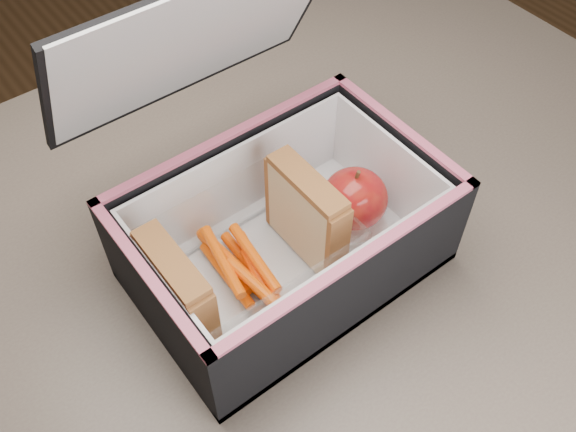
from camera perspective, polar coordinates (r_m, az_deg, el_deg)
name	(u,v)px	position (r m, az deg, el deg)	size (l,w,h in m)	color
kitchen_table	(248,315)	(0.74, -3.62, -8.74)	(1.20, 0.80, 0.75)	#65594C
lunch_bag	(283,225)	(0.61, -0.45, -0.78)	(0.29, 0.29, 0.28)	black
plastic_tub	(246,261)	(0.60, -3.77, -4.00)	(0.19, 0.13, 0.08)	white
sandwich_left	(178,292)	(0.57, -9.75, -6.67)	(0.03, 0.09, 0.10)	tan
sandwich_right	(306,215)	(0.62, 1.62, 0.13)	(0.03, 0.09, 0.10)	tan
carrot_sticks	(243,269)	(0.62, -4.05, -4.74)	(0.05, 0.15, 0.03)	#FF6200
paper_napkin	(347,218)	(0.68, 5.25, -0.14)	(0.07, 0.07, 0.01)	white
red_apple	(355,199)	(0.65, 5.94, 1.56)	(0.07, 0.07, 0.07)	maroon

